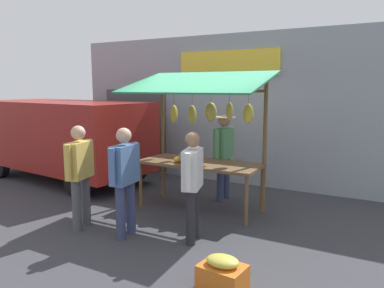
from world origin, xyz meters
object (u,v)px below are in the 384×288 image
object	(u,v)px
shopper_with_ponytail	(80,170)
produce_crate_near	(222,274)
shopper_in_grey_tee	(125,174)
parked_van	(60,133)
shopper_in_striped_shirt	(193,179)
vendor_with_sunhat	(224,150)
market_stall	(201,125)

from	to	relation	value
shopper_with_ponytail	produce_crate_near	xyz separation A→B (m)	(-2.72, 0.61, -0.76)
shopper_in_grey_tee	parked_van	size ratio (longest dim) A/B	0.36
shopper_in_striped_shirt	vendor_with_sunhat	bearing A→B (deg)	-4.46
shopper_with_ponytail	parked_van	size ratio (longest dim) A/B	0.36
market_stall	vendor_with_sunhat	bearing A→B (deg)	-100.29
shopper_in_striped_shirt	shopper_in_grey_tee	bearing A→B (deg)	92.05
parked_van	produce_crate_near	world-z (taller)	parked_van
shopper_in_grey_tee	produce_crate_near	xyz separation A→B (m)	(-1.89, 0.68, -0.77)
market_stall	parked_van	distance (m)	4.10
shopper_with_ponytail	parked_van	bearing A→B (deg)	38.83
market_stall	shopper_in_grey_tee	size ratio (longest dim) A/B	1.53
shopper_in_striped_shirt	parked_van	size ratio (longest dim) A/B	0.35
shopper_in_grey_tee	shopper_with_ponytail	world-z (taller)	shopper_in_grey_tee
shopper_with_ponytail	parked_van	world-z (taller)	parked_van
produce_crate_near	shopper_in_striped_shirt	bearing A→B (deg)	-47.24
shopper_in_striped_shirt	shopper_with_ponytail	bearing A→B (deg)	85.79
shopper_with_ponytail	produce_crate_near	world-z (taller)	shopper_with_ponytail
market_stall	shopper_in_grey_tee	distance (m)	1.81
shopper_in_grey_tee	parked_van	distance (m)	4.22
shopper_in_striped_shirt	shopper_with_ponytail	size ratio (longest dim) A/B	0.98
shopper_with_ponytail	produce_crate_near	size ratio (longest dim) A/B	3.08
shopper_in_striped_shirt	parked_van	distance (m)	4.96
shopper_in_grey_tee	produce_crate_near	bearing A→B (deg)	-114.52
market_stall	shopper_with_ponytail	bearing A→B (deg)	54.52
shopper_in_grey_tee	shopper_with_ponytail	xyz separation A→B (m)	(0.84, 0.07, -0.00)
vendor_with_sunhat	shopper_with_ponytail	xyz separation A→B (m)	(1.36, 2.44, -0.06)
market_stall	vendor_with_sunhat	xyz separation A→B (m)	(-0.13, -0.72, -0.55)
parked_van	vendor_with_sunhat	bearing A→B (deg)	-169.86
produce_crate_near	shopper_in_grey_tee	bearing A→B (deg)	-19.84
parked_van	shopper_with_ponytail	bearing A→B (deg)	148.91
vendor_with_sunhat	shopper_in_grey_tee	bearing A→B (deg)	-11.94
market_stall	produce_crate_near	size ratio (longest dim) A/B	4.73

